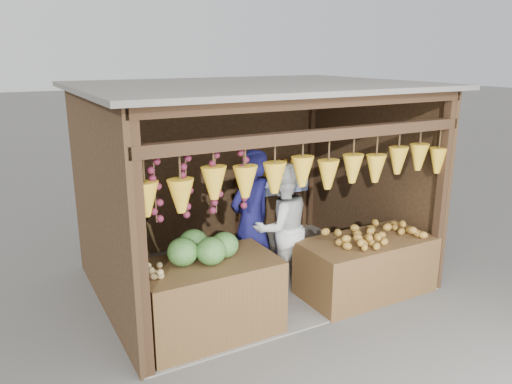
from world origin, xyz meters
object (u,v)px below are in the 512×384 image
woman_standing (281,227)px  counter_right (366,266)px  vendor_seated (139,239)px  counter_left (209,298)px  man_standing (251,221)px

woman_standing → counter_right: bearing=141.8°
counter_right → vendor_seated: (-2.60, 1.21, 0.45)m
counter_left → man_standing: (0.94, 0.78, 0.51)m
counter_left → man_standing: 1.32m
counter_right → woman_standing: size_ratio=1.02×
counter_left → counter_right: (2.17, -0.06, -0.06)m
counter_right → woman_standing: 1.21m
counter_left → counter_right: counter_left is taller
counter_right → vendor_seated: size_ratio=1.78×
counter_left → woman_standing: 1.48m
counter_right → man_standing: size_ratio=0.92×
man_standing → woman_standing: bearing=135.9°
counter_left → man_standing: bearing=39.6°
man_standing → counter_right: bearing=127.8°
counter_left → vendor_seated: vendor_seated is taller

